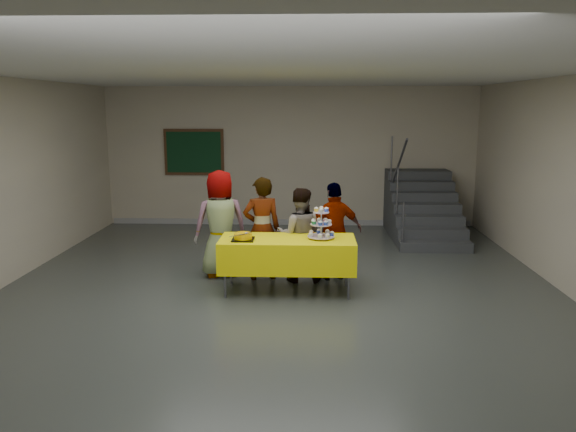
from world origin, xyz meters
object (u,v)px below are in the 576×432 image
at_px(schoolchild_c, 299,235).
at_px(schoolchild_d, 335,231).
at_px(bake_table, 287,253).
at_px(cupcake_stand, 321,226).
at_px(bear_cake, 243,236).
at_px(schoolchild_a, 221,223).
at_px(noticeboard, 194,152).
at_px(staircase, 421,211).
at_px(schoolchild_b, 262,229).

xyz_separation_m(schoolchild_c, schoolchild_d, (0.53, 0.13, 0.03)).
distance_m(schoolchild_c, schoolchild_d, 0.54).
xyz_separation_m(bake_table, cupcake_stand, (0.47, 0.03, 0.39)).
bearing_deg(bear_cake, schoolchild_a, 117.48).
bearing_deg(bake_table, noticeboard, 115.91).
distance_m(schoolchild_a, staircase, 4.70).
distance_m(bear_cake, schoolchild_b, 0.73).
height_order(bake_table, schoolchild_b, schoolchild_b).
distance_m(bake_table, noticeboard, 5.17).
distance_m(cupcake_stand, schoolchild_d, 0.69).
distance_m(bear_cake, schoolchild_d, 1.50).
bearing_deg(cupcake_stand, schoolchild_b, 146.98).
bearing_deg(bake_table, schoolchild_a, 144.64).
xyz_separation_m(schoolchild_a, staircase, (3.63, 2.97, -0.33)).
bearing_deg(staircase, bear_cake, -129.75).
distance_m(bear_cake, schoolchild_a, 0.97).
xyz_separation_m(cupcake_stand, schoolchild_c, (-0.31, 0.49, -0.24)).
distance_m(cupcake_stand, noticeboard, 5.30).
bearing_deg(schoolchild_d, noticeboard, -71.87).
distance_m(cupcake_stand, schoolchild_a, 1.68).
bearing_deg(schoolchild_a, bake_table, 125.58).
height_order(bear_cake, schoolchild_b, schoolchild_b).
xyz_separation_m(cupcake_stand, schoolchild_b, (-0.87, 0.57, -0.17)).
bearing_deg(schoolchild_c, schoolchild_b, -8.77).
distance_m(schoolchild_b, noticeboard, 4.43).
relative_size(bake_table, schoolchild_c, 1.34).
xyz_separation_m(schoolchild_a, schoolchild_d, (1.74, -0.10, -0.08)).
height_order(schoolchild_d, noticeboard, noticeboard).
relative_size(cupcake_stand, schoolchild_c, 0.32).
bearing_deg(schoolchild_a, staircase, -159.75).
height_order(schoolchild_b, schoolchild_c, schoolchild_b).
height_order(cupcake_stand, noticeboard, noticeboard).
distance_m(staircase, noticeboard, 4.99).
bearing_deg(bake_table, schoolchild_b, 124.40).
bearing_deg(schoolchild_c, noticeboard, -60.39).
bearing_deg(cupcake_stand, bake_table, -176.82).
height_order(schoolchild_c, schoolchild_d, schoolchild_d).
relative_size(schoolchild_a, schoolchild_d, 1.11).
relative_size(bake_table, bear_cake, 5.25).
bearing_deg(cupcake_stand, staircase, 60.24).
xyz_separation_m(bear_cake, schoolchild_d, (1.29, 0.75, -0.09)).
relative_size(schoolchild_a, noticeboard, 1.26).
bearing_deg(cupcake_stand, schoolchild_c, 122.36).
xyz_separation_m(cupcake_stand, schoolchild_a, (-1.52, 0.72, -0.13)).
distance_m(schoolchild_a, schoolchild_c, 1.24).
relative_size(bear_cake, noticeboard, 0.28).
relative_size(schoolchild_c, schoolchild_d, 0.96).
xyz_separation_m(schoolchild_b, noticeboard, (-1.81, 3.96, 0.82)).
xyz_separation_m(schoolchild_a, schoolchild_c, (1.21, -0.23, -0.12)).
xyz_separation_m(bake_table, schoolchild_d, (0.68, 0.64, 0.18)).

